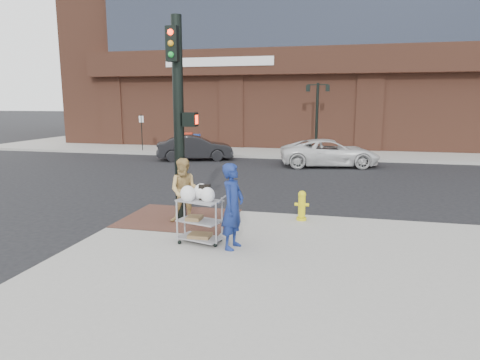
% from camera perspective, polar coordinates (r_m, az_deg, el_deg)
% --- Properties ---
extents(ground, '(220.00, 220.00, 0.00)m').
position_cam_1_polar(ground, '(10.28, -6.80, -7.41)').
color(ground, black).
rests_on(ground, ground).
extents(sidewalk_far, '(65.00, 36.00, 0.15)m').
position_cam_1_polar(sidewalk_far, '(42.27, 25.81, 5.30)').
color(sidewalk_far, gray).
rests_on(sidewalk_far, ground).
extents(brick_curb_ramp, '(2.80, 2.40, 0.01)m').
position_cam_1_polar(brick_curb_ramp, '(11.25, -8.13, -5.04)').
color(brick_curb_ramp, '#4C2F23').
rests_on(brick_curb_ramp, sidewalk_near).
extents(lamp_post, '(1.32, 0.22, 4.00)m').
position_cam_1_polar(lamp_post, '(25.21, 10.24, 9.14)').
color(lamp_post, black).
rests_on(lamp_post, sidewalk_far).
extents(parking_sign, '(0.05, 0.05, 2.20)m').
position_cam_1_polar(parking_sign, '(27.01, -12.96, 6.21)').
color(parking_sign, black).
rests_on(parking_sign, sidewalk_far).
extents(traffic_signal_pole, '(0.61, 0.51, 5.00)m').
position_cam_1_polar(traffic_signal_pole, '(10.68, -8.13, 8.70)').
color(traffic_signal_pole, black).
rests_on(traffic_signal_pole, sidewalk_near).
extents(woman_blue, '(0.54, 0.71, 1.77)m').
position_cam_1_polar(woman_blue, '(8.72, -0.98, -3.53)').
color(woman_blue, navy).
rests_on(woman_blue, sidewalk_near).
extents(pedestrian_tan, '(0.90, 0.76, 1.62)m').
position_cam_1_polar(pedestrian_tan, '(10.68, -7.34, -1.41)').
color(pedestrian_tan, tan).
rests_on(pedestrian_tan, sidewalk_near).
extents(sedan_dark, '(4.27, 2.70, 1.33)m').
position_cam_1_polar(sedan_dark, '(23.15, -6.01, 4.29)').
color(sedan_dark, black).
rests_on(sedan_dark, ground).
extents(minivan_white, '(5.10, 3.12, 1.32)m').
position_cam_1_polar(minivan_white, '(21.28, 11.86, 3.57)').
color(minivan_white, silver).
rests_on(minivan_white, ground).
extents(utility_cart, '(1.02, 0.75, 1.27)m').
position_cam_1_polar(utility_cart, '(9.15, -5.39, -4.90)').
color(utility_cart, gray).
rests_on(utility_cart, sidewalk_near).
extents(fire_hydrant, '(0.36, 0.25, 0.77)m').
position_cam_1_polar(fire_hydrant, '(10.98, 8.24, -3.33)').
color(fire_hydrant, yellow).
rests_on(fire_hydrant, sidewalk_near).
extents(newsbox_red, '(0.53, 0.49, 1.09)m').
position_cam_1_polar(newsbox_red, '(26.56, -6.86, 5.13)').
color(newsbox_red, red).
rests_on(newsbox_red, sidewalk_far).
extents(newsbox_blue, '(0.45, 0.41, 1.02)m').
position_cam_1_polar(newsbox_blue, '(26.07, -5.84, 4.98)').
color(newsbox_blue, '#193DA2').
rests_on(newsbox_blue, sidewalk_far).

